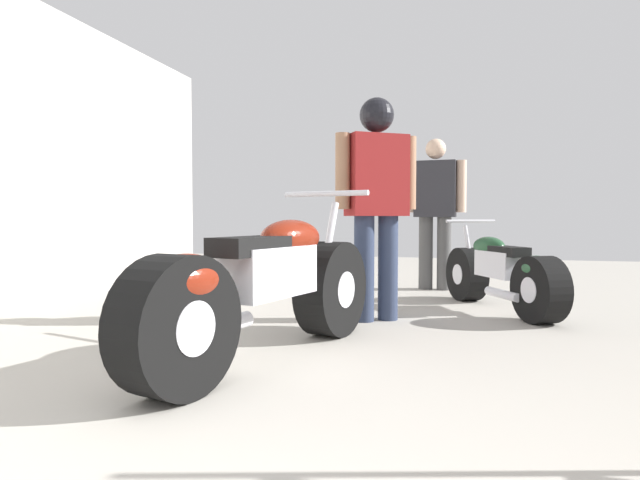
% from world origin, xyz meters
% --- Properties ---
extents(ground_plane, '(15.02, 15.02, 0.00)m').
position_xyz_m(ground_plane, '(0.00, 3.12, 0.00)').
color(ground_plane, '#A8A399').
extents(motorcycle_maroon_cruiser, '(0.86, 2.13, 1.00)m').
position_xyz_m(motorcycle_maroon_cruiser, '(-0.34, 2.25, 0.41)').
color(motorcycle_maroon_cruiser, black).
rests_on(motorcycle_maroon_cruiser, ground_plane).
extents(motorcycle_black_naked, '(0.95, 1.62, 0.80)m').
position_xyz_m(motorcycle_black_naked, '(1.07, 4.33, 0.33)').
color(motorcycle_black_naked, black).
rests_on(motorcycle_black_naked, ground_plane).
extents(mechanic_in_blue, '(0.69, 0.28, 1.72)m').
position_xyz_m(mechanic_in_blue, '(0.44, 5.66, 0.97)').
color(mechanic_in_blue, '#4C4C4C').
rests_on(mechanic_in_blue, ground_plane).
extents(mechanic_with_helmet, '(0.64, 0.47, 1.76)m').
position_xyz_m(mechanic_with_helmet, '(0.08, 3.63, 1.06)').
color(mechanic_with_helmet, '#2D3851').
rests_on(mechanic_with_helmet, ground_plane).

